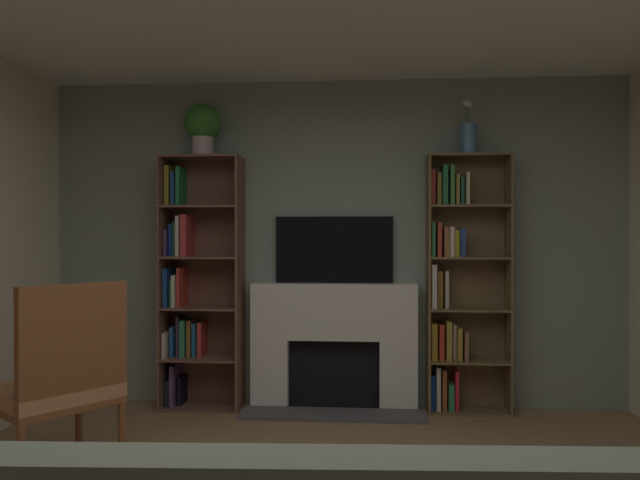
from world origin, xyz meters
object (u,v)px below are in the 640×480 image
tv (334,250)px  bookshelf_left (195,285)px  potted_plant (203,126)px  fireplace (334,344)px  vase_with_flowers (469,136)px  armchair (60,379)px  bookshelf_right (458,285)px

tv → bookshelf_left: bookshelf_left is taller
tv → potted_plant: (-1.07, -0.12, 1.01)m
fireplace → potted_plant: 2.07m
tv → vase_with_flowers: bearing=-6.4°
tv → armchair: tv is taller
potted_plant → fireplace: bearing=2.8°
bookshelf_left → vase_with_flowers: (2.20, -0.02, 1.19)m
potted_plant → vase_with_flowers: vase_with_flowers is taller
fireplace → bookshelf_left: 1.24m
vase_with_flowers → armchair: 3.38m
potted_plant → tv: bearing=6.4°
vase_with_flowers → potted_plant: bearing=-180.0°
bookshelf_left → bookshelf_right: 2.13m
armchair → bookshelf_left: bearing=76.8°
potted_plant → armchair: potted_plant is taller
bookshelf_right → fireplace: bearing=-179.9°
fireplace → armchair: (-1.50, -1.55, 0.05)m
fireplace → armchair: 2.15m
tv → fireplace: bearing=-90.0°
bookshelf_left → vase_with_flowers: bearing=-0.6°
bookshelf_right → vase_with_flowers: bearing=-34.4°
fireplace → tv: tv is taller
fireplace → tv: bearing=90.0°
bookshelf_left → armchair: bookshelf_left is taller
bookshelf_left → potted_plant: (0.07, -0.03, 1.29)m
armchair → bookshelf_right: bearing=31.9°
bookshelf_left → bookshelf_right: (2.13, 0.03, 0.01)m
fireplace → bookshelf_left: bookshelf_left is taller
potted_plant → armchair: bearing=-106.1°
potted_plant → bookshelf_left: bearing=160.7°
potted_plant → vase_with_flowers: bearing=0.0°
fireplace → vase_with_flowers: vase_with_flowers is taller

